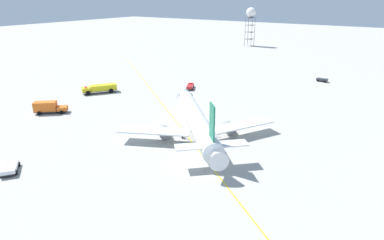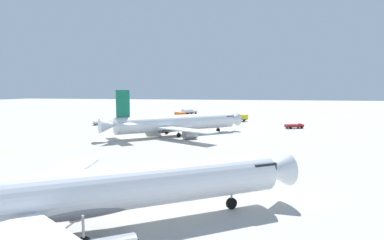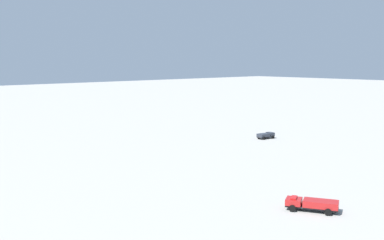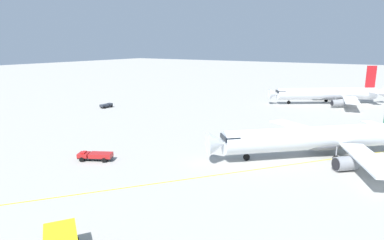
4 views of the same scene
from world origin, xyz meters
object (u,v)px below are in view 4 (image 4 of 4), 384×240
object	(u,v)px
airliner_main	(319,139)
airliner_secondary	(328,94)
baggage_truck_truck	(106,105)
ops_pickup_truck	(95,156)

from	to	relation	value
airliner_main	airliner_secondary	size ratio (longest dim) A/B	0.94
airliner_main	baggage_truck_truck	bearing A→B (deg)	-53.67
ops_pickup_truck	baggage_truck_truck	bearing A→B (deg)	-72.83
airliner_secondary	ops_pickup_truck	world-z (taller)	airliner_secondary
airliner_secondary	baggage_truck_truck	xyz separation A→B (m)	(43.09, -55.16, -2.44)
airliner_main	airliner_secondary	world-z (taller)	airliner_secondary
airliner_secondary	ops_pickup_truck	size ratio (longest dim) A/B	5.69
airliner_main	baggage_truck_truck	xyz separation A→B (m)	(-11.62, -63.70, -2.32)
airliner_main	ops_pickup_truck	xyz separation A→B (m)	(22.13, -30.43, -2.22)
airliner_secondary	baggage_truck_truck	world-z (taller)	airliner_secondary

